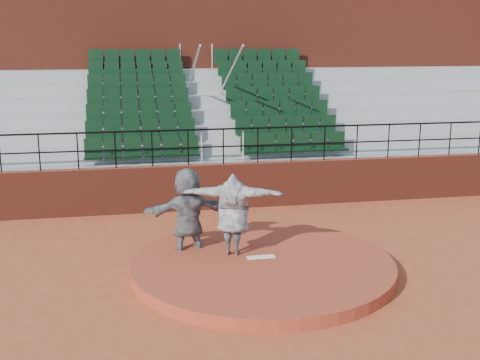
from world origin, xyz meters
TOP-DOWN VIEW (x-y plane):
  - ground at (0.00, 0.00)m, footprint 90.00×90.00m
  - pitchers_mound at (0.00, 0.00)m, footprint 5.50×5.50m
  - pitching_rubber at (0.00, 0.15)m, footprint 0.60×0.15m
  - boundary_wall at (0.00, 5.00)m, footprint 24.00×0.30m
  - wall_railing at (0.00, 5.00)m, footprint 24.04×0.05m
  - seating_deck at (0.00, 8.65)m, footprint 24.00×5.97m
  - press_box_facade at (0.00, 12.60)m, footprint 24.00×3.00m
  - pitcher at (-0.54, 0.51)m, footprint 2.26×1.20m
  - fielder at (-1.44, 1.04)m, footprint 1.99×0.91m

SIDE VIEW (x-z plane):
  - ground at x=0.00m, z-range 0.00..0.00m
  - pitchers_mound at x=0.00m, z-range 0.00..0.25m
  - pitching_rubber at x=0.00m, z-range 0.25..0.28m
  - boundary_wall at x=0.00m, z-range 0.00..1.30m
  - fielder at x=-1.44m, z-range 0.00..2.07m
  - pitcher at x=-0.54m, z-range 0.25..2.02m
  - seating_deck at x=0.00m, z-range -0.87..3.76m
  - wall_railing at x=0.00m, z-range 1.52..2.54m
  - press_box_facade at x=0.00m, z-range 0.00..7.10m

